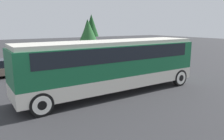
% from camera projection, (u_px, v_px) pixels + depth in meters
% --- Properties ---
extents(ground_plane, '(120.00, 120.00, 0.00)m').
position_uv_depth(ground_plane, '(112.00, 93.00, 13.42)').
color(ground_plane, '#2D2D30').
extents(tour_bus, '(11.37, 2.66, 3.19)m').
position_uv_depth(tour_bus, '(113.00, 62.00, 13.08)').
color(tour_bus, silver).
rests_on(tour_bus, ground_plane).
extents(parked_car_near, '(4.70, 1.95, 1.41)m').
position_uv_depth(parked_car_near, '(93.00, 59.00, 22.10)').
color(parked_car_near, '#2D5638').
rests_on(parked_car_near, ground_plane).
extents(parked_car_mid, '(4.12, 1.94, 1.41)m').
position_uv_depth(parked_car_mid, '(14.00, 67.00, 17.95)').
color(parked_car_mid, '#7A6B5B').
rests_on(parked_car_mid, ground_plane).
extents(tree_left, '(2.48, 2.48, 5.19)m').
position_uv_depth(tree_left, '(88.00, 29.00, 39.20)').
color(tree_left, brown).
rests_on(tree_left, ground_plane).
extents(tree_center, '(2.96, 2.96, 4.90)m').
position_uv_depth(tree_center, '(88.00, 31.00, 35.73)').
color(tree_center, brown).
rests_on(tree_center, ground_plane).
extents(tree_right, '(2.74, 2.74, 6.22)m').
position_uv_depth(tree_right, '(91.00, 25.00, 42.15)').
color(tree_right, brown).
rests_on(tree_right, ground_plane).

